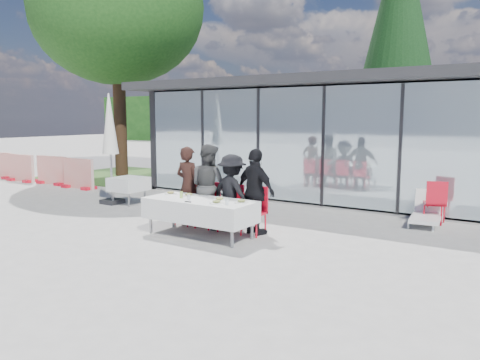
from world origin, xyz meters
name	(u,v)px	position (x,y,z in m)	size (l,w,h in m)	color
ground	(197,235)	(0.00, 0.00, 0.00)	(90.00, 90.00, 0.00)	#9C9894
pavilion	(403,124)	(2.00, 8.16, 2.15)	(14.80, 8.80, 3.44)	gray
treeline	(414,119)	(-2.00, 28.00, 2.20)	(62.50, 2.00, 4.40)	#153B12
dining_table	(200,210)	(0.13, -0.05, 0.54)	(2.26, 0.96, 0.75)	silver
diner_a	(188,185)	(-0.76, 0.69, 0.86)	(0.63, 0.63, 1.73)	black
diner_chair_a	(189,200)	(-0.76, 0.70, 0.54)	(0.44, 0.44, 0.97)	red
diner_b	(209,186)	(-0.20, 0.69, 0.90)	(0.87, 0.87, 1.80)	#444444
diner_chair_b	(209,202)	(-0.20, 0.70, 0.54)	(0.44, 0.44, 0.97)	red
diner_c	(232,193)	(0.40, 0.69, 0.80)	(1.04, 1.04, 1.60)	black
diner_chair_c	(232,205)	(0.40, 0.70, 0.54)	(0.44, 0.44, 0.97)	red
diner_d	(256,192)	(0.97, 0.69, 0.87)	(1.02, 1.02, 1.74)	black
diner_chair_d	(256,208)	(0.97, 0.70, 0.54)	(0.44, 0.44, 0.97)	red
plate_a	(171,193)	(-0.76, 0.10, 0.78)	(0.27, 0.27, 0.07)	white
plate_b	(189,195)	(-0.28, 0.11, 0.78)	(0.27, 0.27, 0.07)	white
plate_c	(219,199)	(0.54, 0.05, 0.78)	(0.27, 0.27, 0.07)	white
plate_d	(242,202)	(1.03, 0.07, 0.78)	(0.27, 0.27, 0.07)	white
plate_extra	(217,202)	(0.67, -0.24, 0.78)	(0.27, 0.27, 0.07)	white
juice_bottle	(181,195)	(-0.28, -0.13, 0.82)	(0.06, 0.06, 0.13)	#93BD4E
drinking_glasses	(207,200)	(0.45, -0.23, 0.80)	(1.00, 0.10, 0.10)	silver
folded_eyeglasses	(188,202)	(0.12, -0.42, 0.76)	(0.14, 0.03, 0.01)	black
spare_table_left	(129,184)	(-3.62, 1.66, 0.55)	(0.86, 0.86, 0.74)	silver
spare_chair_b	(436,200)	(3.88, 3.61, 0.54)	(0.56, 0.56, 0.97)	red
market_umbrella	(110,131)	(-4.09, 1.48, 1.98)	(0.50, 0.50, 3.00)	black
construction_barriers	(23,169)	(-10.33, 2.84, 0.44)	(7.80, 0.60, 1.00)	red
lounger	(427,212)	(3.72, 3.56, 0.26)	(0.73, 1.39, 0.72)	white
deciduous_tree	(116,10)	(-8.50, 6.00, 6.48)	(7.04, 6.40, 9.38)	#382316
conifer_tree	(399,28)	(0.50, 13.00, 5.99)	(4.00, 4.00, 10.50)	#382316
grass_patch	(122,175)	(-8.50, 6.00, 0.01)	(5.00, 5.00, 0.02)	#385926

